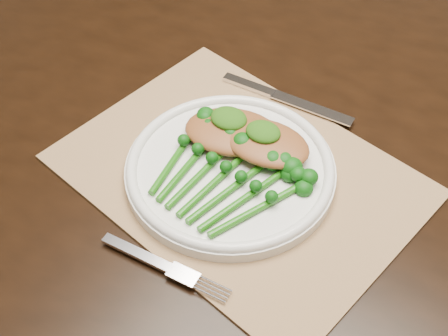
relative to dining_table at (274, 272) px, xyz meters
The scene contains 10 objects.
dining_table is the anchor object (origin of this frame).
placemat 0.39m from the dining_table, 99.54° to the right, with size 0.44×0.32×0.00m, color #99744E.
dinner_plate 0.41m from the dining_table, 102.66° to the right, with size 0.27×0.27×0.02m.
knife 0.39m from the dining_table, 138.14° to the left, with size 0.20×0.02×0.01m.
fork 0.47m from the dining_table, 92.80° to the right, with size 0.17×0.02×0.01m.
chicken_fillet_left 0.42m from the dining_table, 122.78° to the right, with size 0.13×0.09×0.03m, color brown.
chicken_fillet_right 0.42m from the dining_table, 90.10° to the right, with size 0.12×0.08×0.02m, color brown.
pesto_dollop_left 0.43m from the dining_table, 129.31° to the right, with size 0.05×0.04×0.02m, color #174109.
pesto_dollop_right 0.43m from the dining_table, 95.09° to the right, with size 0.05×0.04×0.02m, color #174109.
broccolini_bundle 0.43m from the dining_table, 100.82° to the right, with size 0.19×0.20×0.04m.
Camera 1 is at (0.17, -0.52, 1.36)m, focal length 50.00 mm.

